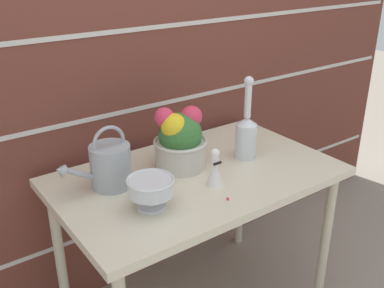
{
  "coord_description": "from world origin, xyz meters",
  "views": [
    {
      "loc": [
        -0.99,
        -1.34,
        1.61
      ],
      "look_at": [
        0.0,
        0.04,
        0.86
      ],
      "focal_mm": 42.0,
      "sensor_mm": 36.0,
      "label": 1
    }
  ],
  "objects_px": {
    "crystal_pedestal_bowl": "(151,188)",
    "glass_decanter": "(246,133)",
    "figurine_vase": "(215,170)",
    "watering_can": "(110,165)",
    "flower_planter": "(180,140)"
  },
  "relations": [
    {
      "from": "watering_can",
      "to": "figurine_vase",
      "type": "relative_size",
      "value": 1.97
    },
    {
      "from": "crystal_pedestal_bowl",
      "to": "figurine_vase",
      "type": "xyz_separation_m",
      "value": [
        0.3,
        0.01,
        -0.02
      ]
    },
    {
      "from": "flower_planter",
      "to": "figurine_vase",
      "type": "height_order",
      "value": "flower_planter"
    },
    {
      "from": "glass_decanter",
      "to": "figurine_vase",
      "type": "bearing_deg",
      "value": -156.15
    },
    {
      "from": "watering_can",
      "to": "figurine_vase",
      "type": "bearing_deg",
      "value": -33.64
    },
    {
      "from": "figurine_vase",
      "to": "glass_decanter",
      "type": "bearing_deg",
      "value": 23.85
    },
    {
      "from": "flower_planter",
      "to": "figurine_vase",
      "type": "relative_size",
      "value": 1.75
    },
    {
      "from": "crystal_pedestal_bowl",
      "to": "glass_decanter",
      "type": "height_order",
      "value": "glass_decanter"
    },
    {
      "from": "watering_can",
      "to": "figurine_vase",
      "type": "height_order",
      "value": "watering_can"
    },
    {
      "from": "watering_can",
      "to": "flower_planter",
      "type": "relative_size",
      "value": 1.12
    },
    {
      "from": "glass_decanter",
      "to": "figurine_vase",
      "type": "height_order",
      "value": "glass_decanter"
    },
    {
      "from": "flower_planter",
      "to": "figurine_vase",
      "type": "xyz_separation_m",
      "value": [
        0.02,
        -0.21,
        -0.06
      ]
    },
    {
      "from": "crystal_pedestal_bowl",
      "to": "figurine_vase",
      "type": "distance_m",
      "value": 0.3
    },
    {
      "from": "flower_planter",
      "to": "crystal_pedestal_bowl",
      "type": "bearing_deg",
      "value": -141.77
    },
    {
      "from": "crystal_pedestal_bowl",
      "to": "glass_decanter",
      "type": "relative_size",
      "value": 0.47
    }
  ]
}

